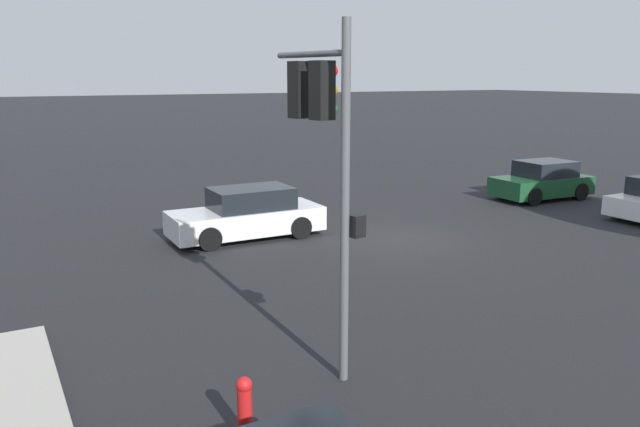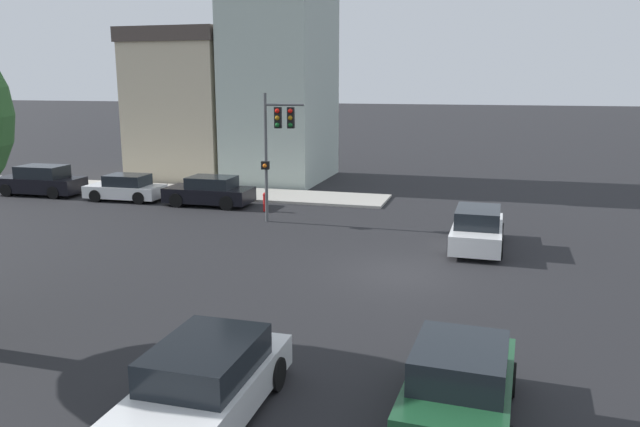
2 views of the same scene
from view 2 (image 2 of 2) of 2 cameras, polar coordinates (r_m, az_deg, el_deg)
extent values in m
plane|color=black|center=(20.62, 7.48, -5.46)|extent=(300.00, 300.00, 0.00)
cube|color=#ADBCB2|center=(39.43, -3.51, 11.43)|extent=(7.86, 5.33, 11.51)
cube|color=beige|center=(41.30, -11.73, 9.08)|extent=(6.70, 6.10, 8.40)
cube|color=#473D38|center=(41.34, -12.01, 15.51)|extent=(6.97, 6.34, 0.87)
cylinder|color=#515456|center=(27.50, -4.96, 5.03)|extent=(0.14, 0.14, 5.65)
cylinder|color=#515456|center=(27.17, -3.28, 9.89)|extent=(0.38, 1.68, 0.10)
cube|color=black|center=(27.24, -3.86, 8.73)|extent=(0.35, 0.35, 0.90)
sphere|color=red|center=(27.04, -3.94, 9.35)|extent=(0.20, 0.20, 0.20)
sphere|color=#99660F|center=(27.06, -3.93, 8.71)|extent=(0.20, 0.20, 0.20)
sphere|color=#0F511E|center=(27.07, -3.92, 8.08)|extent=(0.20, 0.20, 0.20)
cube|color=black|center=(27.15, -2.68, 8.74)|extent=(0.35, 0.35, 0.90)
sphere|color=red|center=(26.95, -2.74, 9.35)|extent=(0.20, 0.20, 0.20)
sphere|color=#99660F|center=(26.97, -2.74, 8.71)|extent=(0.20, 0.20, 0.20)
sphere|color=#0F511E|center=(26.99, -2.73, 8.08)|extent=(0.20, 0.20, 0.20)
cube|color=black|center=(27.36, -5.02, 4.41)|extent=(0.28, 0.38, 0.35)
sphere|color=orange|center=(27.22, -5.08, 4.37)|extent=(0.18, 0.18, 0.18)
cube|color=#194728|center=(12.23, 12.62, -15.62)|extent=(4.04, 2.05, 0.72)
cube|color=black|center=(11.80, 12.69, -13.09)|extent=(2.13, 1.73, 0.62)
cylinder|color=black|center=(13.50, 9.40, -13.67)|extent=(0.70, 0.26, 0.69)
cylinder|color=black|center=(13.38, 16.97, -14.31)|extent=(0.70, 0.26, 0.69)
cube|color=silver|center=(12.14, -10.68, -15.94)|extent=(4.71, 1.94, 0.64)
cube|color=black|center=(12.01, -10.39, -12.90)|extent=(2.45, 1.70, 0.61)
cylinder|color=black|center=(13.08, -4.05, -14.42)|extent=(0.68, 0.22, 0.68)
cylinder|color=black|center=(13.75, -11.38, -13.26)|extent=(0.68, 0.22, 0.68)
cube|color=silver|center=(24.19, 14.17, -1.76)|extent=(4.61, 1.86, 0.71)
cube|color=black|center=(23.86, 14.24, -0.29)|extent=(2.41, 1.61, 0.63)
cylinder|color=black|center=(25.65, 12.42, -1.36)|extent=(0.69, 0.23, 0.68)
cylinder|color=black|center=(25.61, 16.17, -1.58)|extent=(0.69, 0.23, 0.68)
cylinder|color=black|center=(22.90, 11.89, -2.95)|extent=(0.69, 0.23, 0.68)
cylinder|color=black|center=(22.84, 16.10, -3.20)|extent=(0.69, 0.23, 0.68)
cube|color=black|center=(31.87, -10.11, 1.72)|extent=(1.94, 4.35, 0.71)
cube|color=black|center=(31.69, -9.87, 2.84)|extent=(1.70, 2.27, 0.56)
cylinder|color=black|center=(31.71, -12.99, 1.19)|extent=(0.22, 0.71, 0.71)
cylinder|color=black|center=(33.28, -11.54, 1.75)|extent=(0.22, 0.71, 0.71)
cylinder|color=black|center=(30.55, -8.53, 0.95)|extent=(0.22, 0.71, 0.71)
cylinder|color=black|center=(32.17, -7.25, 1.55)|extent=(0.22, 0.71, 0.71)
cube|color=silver|center=(34.29, -17.37, 1.97)|extent=(1.89, 4.06, 0.62)
cube|color=black|center=(34.11, -17.21, 2.94)|extent=(1.62, 2.13, 0.56)
cylinder|color=black|center=(34.29, -19.84, 1.52)|extent=(0.24, 0.65, 0.64)
cylinder|color=black|center=(35.65, -18.40, 2.00)|extent=(0.24, 0.65, 0.64)
cylinder|color=black|center=(33.00, -16.23, 1.37)|extent=(0.24, 0.65, 0.64)
cylinder|color=black|center=(34.41, -14.89, 1.87)|extent=(0.24, 0.65, 0.64)
cube|color=black|center=(37.53, -24.20, 2.44)|extent=(1.98, 4.78, 0.80)
cube|color=black|center=(37.31, -24.06, 3.53)|extent=(1.70, 2.50, 0.65)
cylinder|color=black|center=(37.84, -26.73, 1.91)|extent=(0.24, 0.69, 0.69)
cylinder|color=black|center=(39.16, -25.07, 2.36)|extent=(0.24, 0.69, 0.69)
cylinder|color=black|center=(35.99, -23.18, 1.77)|extent=(0.24, 0.69, 0.69)
cylinder|color=black|center=(37.38, -21.57, 2.24)|extent=(0.24, 0.69, 0.69)
cylinder|color=red|center=(30.09, -5.04, 0.91)|extent=(0.20, 0.20, 0.75)
sphere|color=red|center=(30.00, -5.05, 1.72)|extent=(0.22, 0.22, 0.22)
camera|label=1|loc=(35.13, -14.67, 9.48)|focal=35.00mm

